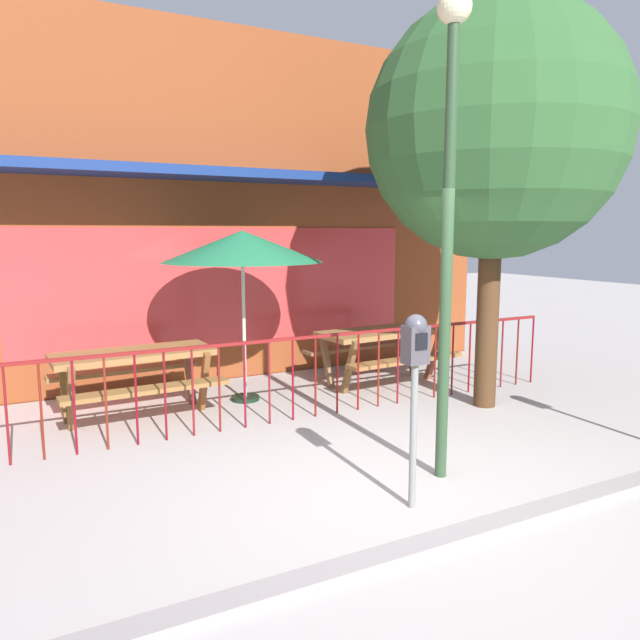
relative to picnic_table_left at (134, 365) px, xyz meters
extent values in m
plane|color=#B2A9A6|center=(1.56, -3.08, -0.61)|extent=(40.00, 40.00, 0.00)
cube|color=#551C0F|center=(1.56, 1.49, -0.61)|extent=(8.97, 0.54, 0.01)
cube|color=brown|center=(1.56, 1.49, 1.87)|extent=(8.97, 0.50, 4.96)
cube|color=#D83838|center=(1.56, 1.23, 0.74)|extent=(5.83, 0.02, 1.70)
cube|color=navy|center=(1.56, 0.81, 2.29)|extent=(7.63, 0.85, 0.12)
cube|color=maroon|center=(1.56, -1.00, 0.34)|extent=(7.54, 0.04, 0.04)
cylinder|color=maroon|center=(-1.34, -1.00, -0.14)|extent=(0.02, 0.02, 0.95)
cylinder|color=maroon|center=(-1.05, -1.00, -0.14)|extent=(0.02, 0.02, 0.95)
cylinder|color=maroon|center=(-0.76, -1.00, -0.14)|extent=(0.02, 0.02, 0.95)
cylinder|color=maroon|center=(-0.47, -1.00, -0.14)|extent=(0.02, 0.02, 0.95)
cylinder|color=maroon|center=(-0.18, -1.00, -0.14)|extent=(0.02, 0.02, 0.95)
cylinder|color=maroon|center=(0.11, -1.00, -0.14)|extent=(0.02, 0.02, 0.95)
cylinder|color=maroon|center=(0.40, -1.00, -0.14)|extent=(0.02, 0.02, 0.95)
cylinder|color=maroon|center=(0.69, -1.00, -0.14)|extent=(0.02, 0.02, 0.95)
cylinder|color=maroon|center=(0.98, -1.00, -0.14)|extent=(0.02, 0.02, 0.95)
cylinder|color=maroon|center=(1.27, -1.00, -0.14)|extent=(0.02, 0.02, 0.95)
cylinder|color=maroon|center=(1.56, -1.00, -0.14)|extent=(0.02, 0.02, 0.95)
cylinder|color=maroon|center=(1.85, -1.00, -0.14)|extent=(0.02, 0.02, 0.95)
cylinder|color=maroon|center=(2.14, -1.00, -0.14)|extent=(0.02, 0.02, 0.95)
cylinder|color=maroon|center=(2.43, -1.00, -0.14)|extent=(0.02, 0.02, 0.95)
cylinder|color=maroon|center=(2.72, -1.00, -0.14)|extent=(0.02, 0.02, 0.95)
cylinder|color=maroon|center=(3.01, -1.00, -0.14)|extent=(0.02, 0.02, 0.95)
cylinder|color=maroon|center=(3.30, -1.00, -0.14)|extent=(0.02, 0.02, 0.95)
cylinder|color=maroon|center=(3.59, -1.00, -0.14)|extent=(0.02, 0.02, 0.95)
cylinder|color=maroon|center=(3.88, -1.00, -0.14)|extent=(0.02, 0.02, 0.95)
cylinder|color=maroon|center=(4.17, -1.00, -0.14)|extent=(0.02, 0.02, 0.95)
cylinder|color=maroon|center=(4.46, -1.00, -0.14)|extent=(0.02, 0.02, 0.95)
cylinder|color=maroon|center=(4.75, -1.00, -0.14)|extent=(0.02, 0.02, 0.95)
cylinder|color=maroon|center=(5.04, -1.00, -0.14)|extent=(0.02, 0.02, 0.95)
cylinder|color=maroon|center=(5.33, -1.00, -0.14)|extent=(0.02, 0.02, 0.95)
cube|color=olive|center=(0.00, 0.00, 0.13)|extent=(1.83, 0.84, 0.07)
cube|color=olive|center=(0.03, -0.55, -0.17)|extent=(1.81, 0.34, 0.05)
cube|color=olive|center=(-0.03, 0.55, -0.17)|extent=(1.81, 0.34, 0.05)
cube|color=brown|center=(-0.72, -0.31, -0.24)|extent=(0.09, 0.35, 0.78)
cube|color=brown|center=(-0.75, 0.25, -0.24)|extent=(0.09, 0.35, 0.78)
cube|color=brown|center=(0.75, -0.25, -0.24)|extent=(0.09, 0.35, 0.78)
cube|color=brown|center=(0.72, 0.31, -0.24)|extent=(0.09, 0.35, 0.78)
cube|color=olive|center=(3.39, -0.06, 0.13)|extent=(1.85, 0.88, 0.07)
cube|color=brown|center=(3.42, -0.60, -0.17)|extent=(1.81, 0.38, 0.05)
cube|color=brown|center=(3.35, 0.49, -0.17)|extent=(1.81, 0.38, 0.05)
cube|color=brown|center=(2.67, -0.39, -0.24)|extent=(0.09, 0.35, 0.78)
cube|color=brown|center=(2.63, 0.17, -0.24)|extent=(0.09, 0.35, 0.78)
cube|color=brown|center=(4.14, -0.28, -0.24)|extent=(0.09, 0.35, 0.78)
cube|color=brown|center=(4.10, 0.27, -0.24)|extent=(0.09, 0.35, 0.78)
cylinder|color=black|center=(1.37, 0.04, -0.59)|extent=(0.36, 0.36, 0.05)
cylinder|color=#B6C1B2|center=(1.37, 0.04, 0.44)|extent=(0.04, 0.04, 2.11)
cone|color=#227349|center=(1.37, 0.04, 1.35)|extent=(2.00, 2.00, 0.39)
cylinder|color=gray|center=(1.45, -3.43, -0.03)|extent=(0.06, 0.06, 1.15)
cube|color=#474247|center=(1.45, -3.43, 0.69)|extent=(0.18, 0.14, 0.29)
sphere|color=#454450|center=(1.45, -3.43, 0.83)|extent=(0.17, 0.17, 0.17)
cube|color=black|center=(1.45, -3.51, 0.72)|extent=(0.11, 0.01, 0.13)
cylinder|color=#482E19|center=(3.92, -1.57, 0.63)|extent=(0.27, 0.27, 2.49)
sphere|color=#2E5A2D|center=(3.92, -1.57, 2.71)|extent=(3.03, 3.03, 3.03)
cylinder|color=#2D492C|center=(2.04, -3.05, 1.28)|extent=(0.10, 0.10, 3.79)
sphere|color=beige|center=(2.04, -3.05, 3.30)|extent=(0.28, 0.28, 0.28)
cube|color=gray|center=(1.56, -3.99, -0.61)|extent=(12.56, 0.20, 0.11)
camera|label=1|loc=(-1.28, -7.07, 1.54)|focal=33.93mm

